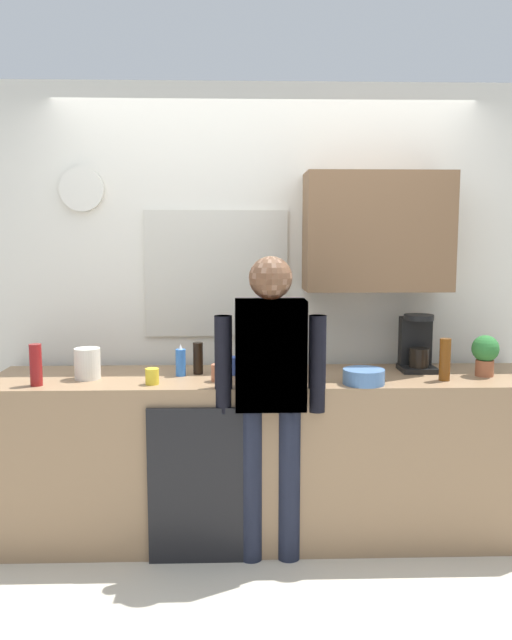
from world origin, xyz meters
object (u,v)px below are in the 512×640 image
Objects in this scene: bottle_red_vinegar at (36,365)px; potted_plant at (485,353)px; bottle_dark_sauce at (198,358)px; mixing_bowl at (364,377)px; bottle_olive_oil at (248,356)px; person_guest at (270,384)px; bottle_clear_soda at (281,358)px; cup_yellow_cup at (152,376)px; cup_blue_mug at (235,366)px; cup_terracotta_mug at (219,373)px; bottle_amber_beer at (445,360)px; storage_canister at (87,364)px; person_at_sink at (270,384)px; dish_soap at (181,362)px; coffee_maker at (417,345)px.

bottle_red_vinegar is 2.44m from potted_plant.
bottle_dark_sauce is 0.82× the size of mixing_bowl.
bottle_red_vinegar is (-1.11, -0.12, -0.01)m from bottle_olive_oil.
person_guest is (0.39, -0.36, -0.06)m from bottle_dark_sauce.
cup_yellow_cup is (-0.68, 0.01, -0.10)m from bottle_clear_soda.
bottle_dark_sauce is 0.78× the size of potted_plant.
bottle_red_vinegar is at bearing -166.85° from cup_blue_mug.
cup_terracotta_mug is 1.08× the size of cup_yellow_cup.
bottle_amber_beer is at bearing 1.57° from cup_yellow_cup.
bottle_clear_soda reaches higher than storage_canister.
bottle_olive_oil is 0.16× the size of person_at_sink.
bottle_olive_oil is 0.63m from mixing_bowl.
person_at_sink is at bearing -4.69° from bottle_red_vinegar.
cup_terracotta_mug is 0.06× the size of person_at_sink.
bottle_amber_beer is 1.05× the size of mixing_bowl.
bottle_red_vinegar is at bearing 17.62° from person_guest.
potted_plant is (1.83, 0.15, 0.09)m from cup_yellow_cup.
dish_soap is (-0.98, 0.23, 0.04)m from mixing_bowl.
dish_soap is 0.51m from storage_canister.
cup_terracotta_mug is at bearing 10.41° from cup_yellow_cup.
bottle_amber_beer is at bearing -0.98° from cup_terracotta_mug.
bottle_clear_soda is (-0.89, -0.05, 0.02)m from bottle_amber_beer.
mixing_bowl is at bearing -171.06° from bottle_amber_beer.
dish_soap is at bearing -152.96° from bottle_dark_sauce.
dish_soap is at bearing 57.15° from cup_yellow_cup.
bottle_amber_beer is 2.71× the size of cup_yellow_cup.
bottle_clear_soda is 0.17m from person_at_sink.
coffee_maker is 3.59× the size of cup_terracotta_mug.
mixing_bowl is (-0.45, -0.07, -0.08)m from bottle_amber_beer.
person_guest is (-0.87, -0.43, -0.12)m from coffee_maker.
cup_blue_mug is 0.31m from dish_soap.
cup_yellow_cup is 0.63m from person_guest.
cup_blue_mug is 0.73m from mixing_bowl.
bottle_clear_soda is 0.59m from dish_soap.
person_guest is (0.99, -0.25, -0.06)m from storage_canister.
bottle_clear_soda reaches higher than dish_soap.
cup_blue_mug is at bearing 159.13° from mixing_bowl.
cup_blue_mug is 0.06× the size of person_guest.
dish_soap is (-1.44, 0.16, -0.04)m from bottle_amber_beer.
cup_yellow_cup is (-0.51, -0.11, -0.08)m from bottle_olive_oil.
bottle_red_vinegar is at bearing -179.81° from bottle_clear_soda.
bottle_dark_sauce is 0.34m from cup_yellow_cup.
storage_canister is at bearing -172.93° from dish_soap.
dish_soap reaches higher than cup_blue_mug.
dish_soap is (0.13, 0.21, 0.04)m from cup_yellow_cup.
person_guest is at bearing -14.44° from storage_canister.
person_guest reaches higher than cup_yellow_cup.
bottle_clear_soda reaches higher than bottle_red_vinegar.
bottle_dark_sauce is at bearing 122.54° from cup_terracotta_mug.
bottle_amber_beer is 1.35× the size of storage_canister.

